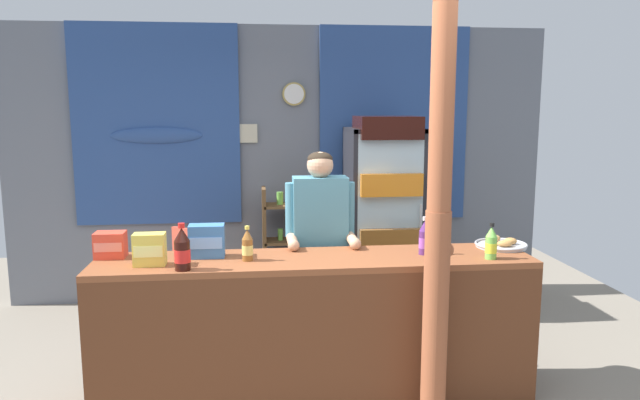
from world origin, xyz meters
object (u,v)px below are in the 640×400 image
object	(u,v)px
stall_counter	(317,318)
bottle_shelf_rack	(287,244)
pastry_tray	(501,244)
snack_box_instant_noodle	(150,249)
snack_box_crackers	(110,245)
soda_bottle_grape_soda	(424,238)
plastic_lawn_chair	(181,272)
shopkeeper	(320,234)
soda_bottle_lime_soda	(491,244)
soda_bottle_iced_tea	(247,246)
drink_fridge	(383,206)
soda_bottle_cola	(182,250)
timber_post	(438,221)
snack_box_biscuit	(207,241)

from	to	relation	value
stall_counter	bottle_shelf_rack	distance (m)	1.98
pastry_tray	snack_box_instant_noodle	bearing A→B (deg)	-174.57
snack_box_crackers	soda_bottle_grape_soda	bearing A→B (deg)	-3.93
plastic_lawn_chair	snack_box_instant_noodle	world-z (taller)	snack_box_instant_noodle
stall_counter	shopkeeper	world-z (taller)	shopkeeper
shopkeeper	pastry_tray	size ratio (longest dim) A/B	4.50
snack_box_instant_noodle	soda_bottle_lime_soda	bearing A→B (deg)	-2.15
soda_bottle_iced_tea	snack_box_crackers	xyz separation A→B (m)	(-0.88, 0.17, -0.01)
drink_fridge	snack_box_instant_noodle	size ratio (longest dim) A/B	9.19
soda_bottle_cola	soda_bottle_grape_soda	size ratio (longest dim) A/B	1.13
plastic_lawn_chair	soda_bottle_iced_tea	distance (m)	1.65
soda_bottle_cola	snack_box_crackers	size ratio (longest dim) A/B	1.50
soda_bottle_lime_soda	pastry_tray	world-z (taller)	soda_bottle_lime_soda
plastic_lawn_chair	soda_bottle_grape_soda	world-z (taller)	soda_bottle_grape_soda
drink_fridge	soda_bottle_lime_soda	xyz separation A→B (m)	(0.31, -1.80, 0.05)
shopkeeper	stall_counter	bearing A→B (deg)	-98.49
soda_bottle_iced_tea	soda_bottle_grape_soda	distance (m)	1.16
soda_bottle_iced_tea	plastic_lawn_chair	bearing A→B (deg)	112.95
soda_bottle_grape_soda	soda_bottle_cola	bearing A→B (deg)	-172.24
plastic_lawn_chair	soda_bottle_grape_soda	distance (m)	2.32
soda_bottle_iced_tea	soda_bottle_lime_soda	bearing A→B (deg)	-4.73
stall_counter	snack_box_instant_noodle	xyz separation A→B (m)	(-1.03, 0.03, 0.47)
timber_post	shopkeeper	xyz separation A→B (m)	(-0.59, 0.90, -0.26)
drink_fridge	soda_bottle_lime_soda	distance (m)	1.82
bottle_shelf_rack	soda_bottle_grape_soda	xyz separation A→B (m)	(0.81, -1.86, 0.46)
drink_fridge	plastic_lawn_chair	distance (m)	1.94
soda_bottle_lime_soda	snack_box_crackers	world-z (taller)	soda_bottle_lime_soda
snack_box_biscuit	plastic_lawn_chair	bearing A→B (deg)	104.61
soda_bottle_cola	soda_bottle_iced_tea	distance (m)	0.42
stall_counter	pastry_tray	world-z (taller)	pastry_tray
soda_bottle_cola	snack_box_biscuit	xyz separation A→B (m)	(0.12, 0.30, -0.01)
drink_fridge	soda_bottle_cola	xyz separation A→B (m)	(-1.63, -1.85, 0.07)
bottle_shelf_rack	soda_bottle_lime_soda	world-z (taller)	soda_bottle_lime_soda
timber_post	soda_bottle_cola	size ratio (longest dim) A/B	9.31
pastry_tray	snack_box_biscuit	bearing A→B (deg)	-178.45
soda_bottle_iced_tea	bottle_shelf_rack	bearing A→B (deg)	79.37
pastry_tray	bottle_shelf_rack	bearing A→B (deg)	129.06
bottle_shelf_rack	plastic_lawn_chair	size ratio (longest dim) A/B	1.36
soda_bottle_iced_tea	snack_box_crackers	world-z (taller)	soda_bottle_iced_tea
timber_post	soda_bottle_cola	xyz separation A→B (m)	(-1.49, 0.24, -0.19)
bottle_shelf_rack	soda_bottle_lime_soda	distance (m)	2.40
soda_bottle_iced_tea	snack_box_crackers	distance (m)	0.90
plastic_lawn_chair	pastry_tray	world-z (taller)	pastry_tray
plastic_lawn_chair	soda_bottle_cola	xyz separation A→B (m)	(0.22, -1.60, 0.59)
shopkeeper	soda_bottle_cola	bearing A→B (deg)	-143.86
bottle_shelf_rack	soda_bottle_grape_soda	bearing A→B (deg)	-66.61
shopkeeper	pastry_tray	distance (m)	1.27
soda_bottle_lime_soda	snack_box_biscuit	bearing A→B (deg)	172.19
drink_fridge	plastic_lawn_chair	xyz separation A→B (m)	(-1.85, -0.24, -0.52)
timber_post	shopkeeper	distance (m)	1.11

